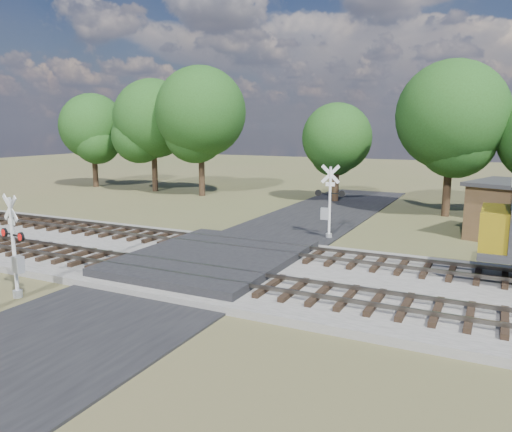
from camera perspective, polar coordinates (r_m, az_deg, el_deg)
The scene contains 9 objects.
ground at distance 22.68m, azimuth -5.55°, elevation -6.06°, with size 160.00×160.00×0.00m, color #4B532C.
ballast_bed at distance 20.01m, azimuth 20.74°, elevation -8.49°, with size 140.00×10.00×0.30m, color gray.
road at distance 22.67m, azimuth -5.55°, elevation -5.97°, with size 7.00×60.00×0.08m, color black.
crossing_panel at distance 23.01m, azimuth -4.91°, elevation -5.00°, with size 7.00×9.00×0.62m, color #262628.
track_near at distance 19.42m, azimuth -0.79°, elevation -7.55°, with size 140.00×2.60×0.33m.
track_far at distance 23.81m, azimuth 4.70°, elevation -4.23°, with size 140.00×2.60×0.33m.
crossing_signal_near at distance 20.49m, azimuth -25.79°, elevation -4.12°, with size 1.56×0.43×3.91m.
crossing_signal_far at distance 28.55m, azimuth 8.24°, elevation 0.89°, with size 1.70×0.41×4.24m.
treeline at distance 39.45m, azimuth 20.46°, elevation 10.27°, with size 78.93×11.52×11.69m.
Camera 1 is at (11.55, -18.46, 6.34)m, focal length 35.00 mm.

